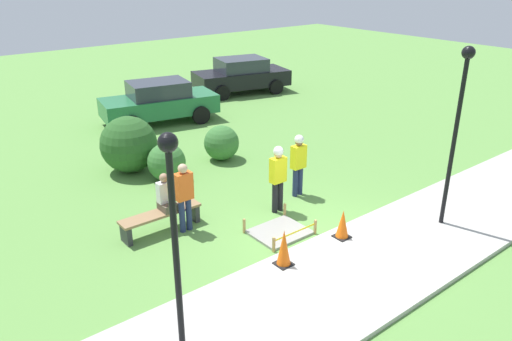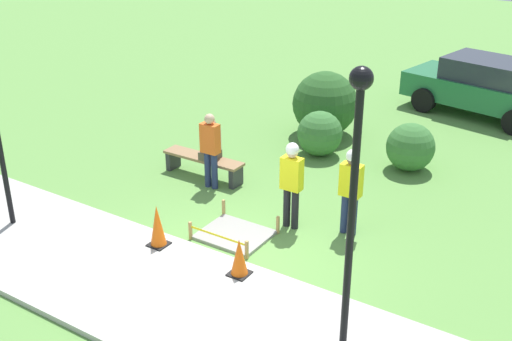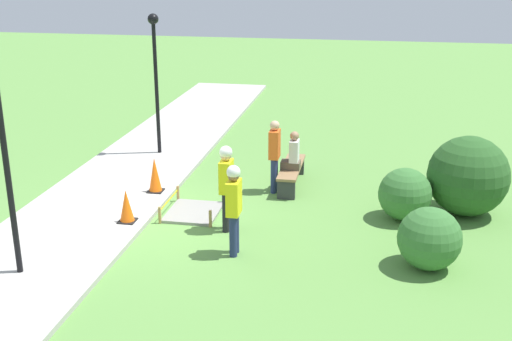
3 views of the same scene
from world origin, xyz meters
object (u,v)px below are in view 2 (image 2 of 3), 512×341
Objects in this scene: worker_supervisor at (292,178)px; bystander_in_orange_shirt at (210,147)px; lamppost_near at (354,184)px; parked_car_green at (485,86)px; park_bench at (203,162)px; traffic_cone_near_patch at (158,226)px; traffic_cone_far_patch at (239,257)px; person_seated_on_bench at (211,143)px; worker_assistant at (351,185)px.

bystander_in_orange_shirt is (-2.32, 0.58, -0.08)m from worker_supervisor.
parked_car_green is (-1.22, 11.55, -1.95)m from lamppost_near.
park_bench is 7.05m from lamppost_near.
park_bench is (-1.21, 2.94, -0.14)m from traffic_cone_near_patch.
bystander_in_orange_shirt is 6.32m from lamppost_near.
traffic_cone_near_patch reaches higher than traffic_cone_far_patch.
traffic_cone_near_patch is at bearing -127.90° from worker_supervisor.
bystander_in_orange_shirt is at bearing -36.08° from park_bench.
park_bench is at bearing 143.92° from bystander_in_orange_shirt.
bystander_in_orange_shirt is (-0.74, 2.60, 0.46)m from traffic_cone_near_patch.
parked_car_green is at bearing 96.05° from lamppost_near.
worker_supervisor is (1.57, 2.02, 0.54)m from traffic_cone_near_patch.
traffic_cone_near_patch is 0.19× the size of lamppost_near.
bystander_in_orange_shirt is 0.41× the size of lamppost_near.
person_seated_on_bench is 0.52× the size of worker_assistant.
traffic_cone_near_patch is at bearing 166.48° from lamppost_near.
worker_supervisor reaches higher than bystander_in_orange_shirt.
lamppost_near is 11.78m from parked_car_green.
person_seated_on_bench is at bearing 142.19° from lamppost_near.
lamppost_near reaches higher than person_seated_on_bench.
park_bench is at bearing 112.32° from traffic_cone_near_patch.
traffic_cone_far_patch is at bearing -109.67° from worker_assistant.
person_seated_on_bench is 3.67m from worker_assistant.
traffic_cone_far_patch is 0.34× the size of park_bench.
traffic_cone_far_patch is at bearing -44.74° from park_bench.
lamppost_near is (4.12, -0.99, 2.29)m from traffic_cone_near_patch.
park_bench is 0.47× the size of lamppost_near.
traffic_cone_far_patch is 0.39× the size of worker_assistant.
bystander_in_orange_shirt is at bearing 176.49° from worker_assistant.
traffic_cone_near_patch is at bearing -67.68° from park_bench.
bystander_in_orange_shirt is at bearing 165.92° from worker_supervisor.
worker_supervisor is 1.03× the size of bystander_in_orange_shirt.
traffic_cone_far_patch is 0.38× the size of worker_supervisor.
lamppost_near is (5.32, -3.93, 2.43)m from park_bench.
traffic_cone_far_patch is 4.17m from park_bench.
traffic_cone_near_patch is at bearing -71.31° from person_seated_on_bench.
worker_supervisor is 0.42× the size of lamppost_near.
bystander_in_orange_shirt reaches higher than park_bench.
traffic_cone_far_patch is 3.64m from bystander_in_orange_shirt.
worker_assistant is (2.61, 2.40, 0.52)m from traffic_cone_near_patch.
worker_assistant reaches higher than bystander_in_orange_shirt.
parked_car_green is (0.29, 8.16, -0.17)m from worker_assistant.
bystander_in_orange_shirt is at bearing 105.97° from traffic_cone_near_patch.
park_bench is at bearing -107.49° from parked_car_green.
worker_supervisor is (2.58, -0.97, 0.19)m from person_seated_on_bench.
lamppost_near is (4.86, -3.59, 1.83)m from bystander_in_orange_shirt.
traffic_cone_far_patch is 4.09m from person_seated_on_bench.
worker_supervisor is 8.64m from parked_car_green.
bystander_in_orange_shirt is at bearing 133.89° from traffic_cone_far_patch.
traffic_cone_near_patch is at bearing -94.53° from parked_car_green.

